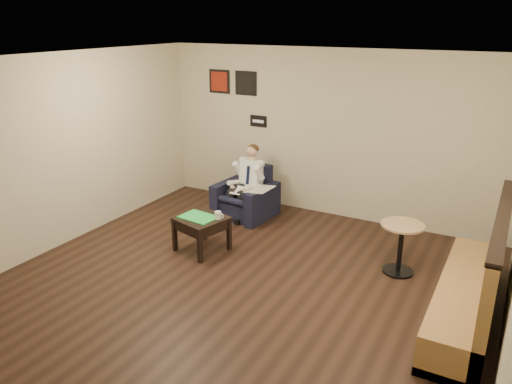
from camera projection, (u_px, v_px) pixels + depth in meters
The scene contains 18 objects.
ground at pixel (237, 289), 6.30m from camera, with size 6.00×6.00×0.00m, color black.
wall_back at pixel (327, 134), 8.32m from camera, with size 6.00×0.02×2.80m, color beige.
wall_front at pixel (6, 309), 3.35m from camera, with size 6.00×0.02×2.80m, color beige.
wall_left at pixel (57, 153), 7.19m from camera, with size 0.02×6.00×2.80m, color beige.
ceiling at pixel (233, 61), 5.37m from camera, with size 6.00×6.00×0.02m, color white.
seating_sign at pixel (258, 121), 8.86m from camera, with size 0.32×0.02×0.20m, color black.
art_print_left at pixel (220, 81), 9.00m from camera, with size 0.42×0.03×0.42m, color maroon.
art_print_right at pixel (246, 83), 8.75m from camera, with size 0.42×0.03×0.42m, color black.
armchair at pixel (245, 192), 8.49m from camera, with size 0.88×0.88×0.85m, color black.
seated_man at pixel (241, 185), 8.35m from camera, with size 0.56×0.83×1.17m, color white, non-canonical shape.
lap_papers at pixel (238, 190), 8.30m from camera, with size 0.19×0.28×0.01m, color white.
newspaper at pixel (260, 189), 8.18m from camera, with size 0.37×0.46×0.01m, color silver.
side_table at pixel (202, 234), 7.27m from camera, with size 0.63×0.63×0.52m, color black.
green_folder at pixel (198, 217), 7.19m from camera, with size 0.52×0.37×0.01m, color #29D14D.
coffee_mug at pixel (218, 215), 7.13m from camera, with size 0.09×0.09×0.11m, color white.
smartphone at pixel (213, 215), 7.27m from camera, with size 0.16×0.08×0.01m, color black.
banquette at pixel (470, 267), 5.49m from camera, with size 0.61×2.54×1.30m, color olive.
cafe_table at pixel (400, 248), 6.61m from camera, with size 0.57×0.57×0.70m, color tan.
Camera 1 is at (2.86, -4.74, 3.25)m, focal length 35.00 mm.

